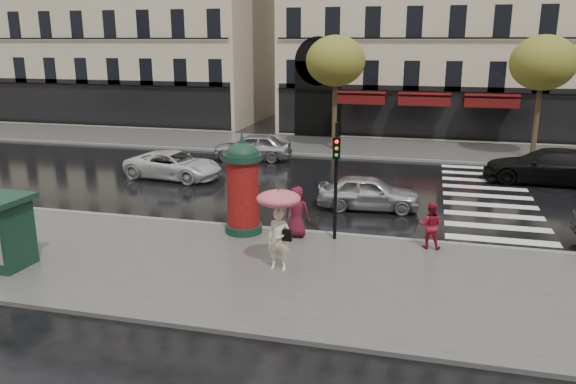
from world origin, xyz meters
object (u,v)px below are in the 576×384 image
(morris_column, at_px, (243,185))
(traffic_light, at_px, (336,170))
(car_far_silver, at_px, (253,147))
(car_white, at_px, (174,165))
(newsstand, at_px, (0,230))
(car_silver, at_px, (369,192))
(man_burgundy, at_px, (297,212))
(woman_umbrella, at_px, (279,217))
(car_black, at_px, (547,166))
(woman_red, at_px, (430,225))

(morris_column, bearing_deg, traffic_light, 0.47)
(car_far_silver, bearing_deg, car_white, -32.21)
(newsstand, relative_size, car_silver, 0.53)
(newsstand, height_order, car_silver, newsstand)
(man_burgundy, bearing_deg, traffic_light, -175.87)
(man_burgundy, relative_size, traffic_light, 0.44)
(newsstand, bearing_deg, car_silver, 42.33)
(newsstand, distance_m, car_white, 11.31)
(car_white, bearing_deg, man_burgundy, -124.69)
(woman_umbrella, bearing_deg, car_silver, 75.84)
(newsstand, height_order, car_black, newsstand)
(car_white, bearing_deg, woman_red, -112.81)
(morris_column, relative_size, car_black, 0.62)
(woman_umbrella, bearing_deg, car_black, 54.77)
(traffic_light, relative_size, car_white, 0.82)
(man_burgundy, distance_m, traffic_light, 1.91)
(man_burgundy, height_order, car_silver, man_burgundy)
(woman_red, relative_size, man_burgundy, 0.87)
(car_white, bearing_deg, car_far_silver, -17.65)
(woman_umbrella, distance_m, car_silver, 7.13)
(woman_umbrella, bearing_deg, man_burgundy, 93.04)
(newsstand, distance_m, car_silver, 12.71)
(morris_column, bearing_deg, car_silver, 47.73)
(man_burgundy, relative_size, car_white, 0.36)
(car_black, bearing_deg, newsstand, -45.12)
(newsstand, xyz_separation_m, car_black, (16.80, 14.65, -0.38))
(woman_red, xyz_separation_m, car_silver, (-2.34, 4.08, -0.18))
(traffic_light, xyz_separation_m, car_white, (-8.86, 6.80, -1.77))
(traffic_light, bearing_deg, car_far_silver, 119.06)
(man_burgundy, bearing_deg, woman_red, -177.04)
(woman_umbrella, xyz_separation_m, car_far_silver, (-5.45, 14.58, -0.94))
(newsstand, bearing_deg, traffic_light, 27.20)
(car_silver, distance_m, car_white, 9.88)
(man_burgundy, distance_m, car_far_silver, 12.95)
(newsstand, relative_size, car_white, 0.45)
(car_far_silver, bearing_deg, woman_umbrella, 13.13)
(man_burgundy, xyz_separation_m, car_black, (9.29, 10.18, -0.16))
(car_silver, height_order, car_black, car_black)
(car_black, bearing_deg, car_white, -74.99)
(traffic_light, xyz_separation_m, car_silver, (0.63, 4.05, -1.74))
(morris_column, height_order, car_white, morris_column)
(woman_umbrella, distance_m, newsstand, 7.86)
(car_black, xyz_separation_m, car_far_silver, (-14.60, 1.64, -0.07))
(man_burgundy, relative_size, car_black, 0.31)
(woman_red, bearing_deg, woman_umbrella, 37.35)
(car_white, height_order, car_far_silver, car_far_silver)
(woman_red, distance_m, car_silver, 4.70)
(man_burgundy, bearing_deg, car_far_silver, -62.85)
(newsstand, bearing_deg, woman_red, 20.89)
(traffic_light, height_order, car_black, traffic_light)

